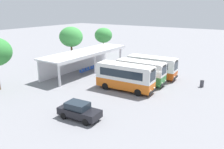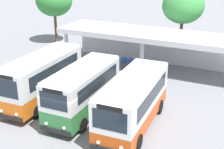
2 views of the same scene
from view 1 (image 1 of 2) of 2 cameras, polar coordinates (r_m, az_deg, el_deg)
name	(u,v)px [view 1 (image 1 of 2)]	position (r m, az deg, el deg)	size (l,w,h in m)	color
ground_plane	(155,86)	(32.06, 10.45, -2.86)	(180.00, 180.00, 0.00)	gray
city_bus_nearest_orange	(125,76)	(29.54, 3.19, -0.43)	(2.50, 7.56, 3.41)	black
city_bus_second_in_row	(140,71)	(32.39, 6.91, 0.78)	(2.45, 6.87, 3.21)	black
city_bus_middle_cream	(152,66)	(35.46, 9.57, 1.98)	(2.67, 7.49, 3.15)	black
parked_car_flank	(79,111)	(22.74, -8.01, -8.63)	(2.05, 4.22, 1.62)	black
terminal_canopy	(83,56)	(38.72, -6.97, 4.54)	(16.87, 4.58, 3.40)	silver
waiting_chair_end_by_column	(81,72)	(36.84, -7.52, 0.64)	(0.44, 0.44, 0.86)	slate
waiting_chair_second_from_end	(84,71)	(37.37, -6.89, 0.88)	(0.44, 0.44, 0.86)	slate
waiting_chair_middle_seat	(86,70)	(37.89, -6.27, 1.12)	(0.44, 0.44, 0.86)	slate
waiting_chair_fourth_seat	(89,69)	(38.41, -5.64, 1.34)	(0.44, 0.44, 0.86)	slate
waiting_chair_fifth_seat	(92,68)	(38.87, -4.91, 1.54)	(0.44, 0.44, 0.86)	slate
waiting_chair_far_end_seat	(94,67)	(39.44, -4.40, 1.77)	(0.44, 0.44, 0.86)	slate
roadside_tree_behind_canopy	(71,37)	(42.30, -9.89, 8.96)	(4.10, 4.10, 6.92)	brown
roadside_tree_east_of_canopy	(103,35)	(50.69, -2.10, 9.45)	(3.72, 3.72, 5.98)	brown
litter_bin_apron	(202,84)	(33.38, 20.95, -2.09)	(0.49, 0.49, 0.90)	#3F3F47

